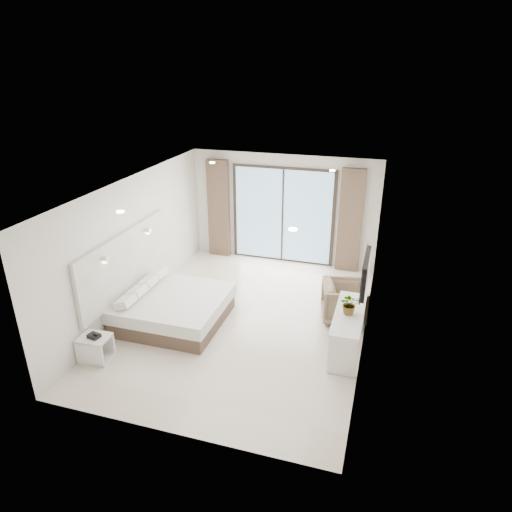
% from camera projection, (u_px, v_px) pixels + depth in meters
% --- Properties ---
extents(ground, '(6.20, 6.20, 0.00)m').
position_uv_depth(ground, '(244.00, 320.00, 9.01)').
color(ground, beige).
rests_on(ground, ground).
extents(room_shell, '(4.62, 6.22, 2.72)m').
position_uv_depth(room_shell, '(245.00, 232.00, 9.04)').
color(room_shell, silver).
rests_on(room_shell, ground).
extents(bed, '(1.96, 1.87, 0.69)m').
position_uv_depth(bed, '(173.00, 308.00, 8.87)').
color(bed, brown).
rests_on(bed, ground).
extents(nightstand, '(0.51, 0.42, 0.45)m').
position_uv_depth(nightstand, '(96.00, 348.00, 7.75)').
color(nightstand, white).
rests_on(nightstand, ground).
extents(phone, '(0.22, 0.18, 0.06)m').
position_uv_depth(phone, '(94.00, 336.00, 7.63)').
color(phone, black).
rests_on(phone, nightstand).
extents(console_desk, '(0.49, 1.55, 0.77)m').
position_uv_depth(console_desk, '(348.00, 324.00, 7.85)').
color(console_desk, white).
rests_on(console_desk, ground).
extents(plant, '(0.40, 0.43, 0.29)m').
position_uv_depth(plant, '(350.00, 306.00, 7.69)').
color(plant, '#33662D').
rests_on(plant, console_desk).
extents(armchair, '(0.92, 0.96, 0.84)m').
position_uv_depth(armchair, '(344.00, 299.00, 8.92)').
color(armchair, '#9C7B66').
rests_on(armchair, ground).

